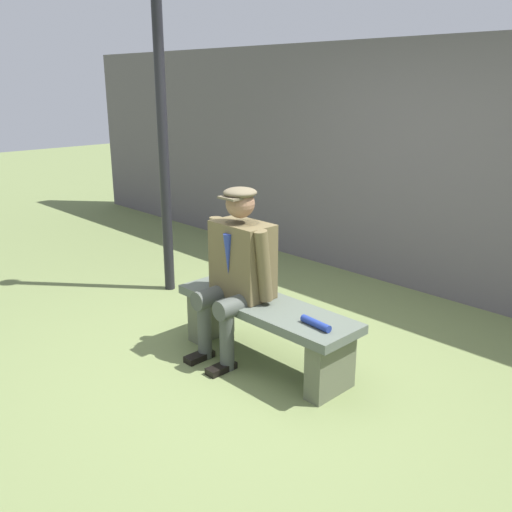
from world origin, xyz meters
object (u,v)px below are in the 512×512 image
at_px(seated_man, 237,265).
at_px(rolled_magazine, 316,323).
at_px(lamp_post, 162,112).
at_px(bench, 265,322).

bearing_deg(seated_man, rolled_magazine, -179.95).
bearing_deg(lamp_post, bench, 167.05).
xyz_separation_m(seated_man, lamp_post, (1.58, -0.48, 1.06)).
height_order(bench, lamp_post, lamp_post).
distance_m(bench, lamp_post, 2.38).
bearing_deg(bench, lamp_post, -12.95).
distance_m(bench, seated_man, 0.48).
relative_size(bench, lamp_post, 0.49).
xyz_separation_m(seated_man, rolled_magazine, (-0.79, -0.00, -0.23)).
bearing_deg(seated_man, lamp_post, -16.73).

